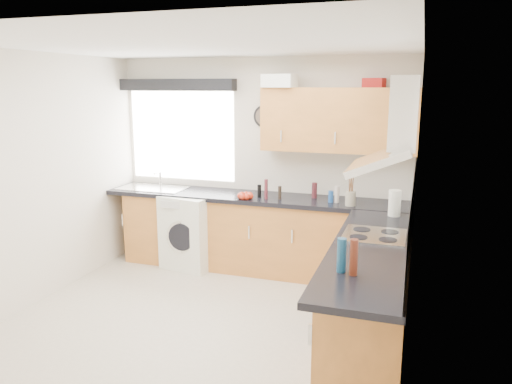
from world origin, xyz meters
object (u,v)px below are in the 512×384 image
(upper_cabinets, at_px, (339,120))
(washing_machine, at_px, (193,230))
(extractor_hood, at_px, (392,136))
(oven, at_px, (372,289))

(upper_cabinets, bearing_deg, washing_machine, -172.44)
(extractor_hood, xyz_separation_m, washing_machine, (-2.34, 1.10, -1.32))
(extractor_hood, relative_size, washing_machine, 0.87)
(extractor_hood, bearing_deg, oven, 180.00)
(oven, distance_m, upper_cabinets, 1.99)
(oven, xyz_separation_m, washing_machine, (-2.24, 1.10, 0.02))
(extractor_hood, distance_m, washing_machine, 2.91)
(upper_cabinets, bearing_deg, extractor_hood, -63.87)
(extractor_hood, height_order, upper_cabinets, upper_cabinets)
(upper_cabinets, height_order, washing_machine, upper_cabinets)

